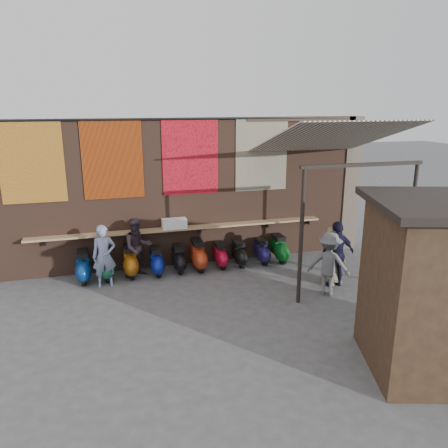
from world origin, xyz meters
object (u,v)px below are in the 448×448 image
shopper_navy (337,254)px  shopper_tan (333,255)px  scooter_stool_9 (279,249)px  shopper_grey (329,264)px  diner_right (138,247)px  scooter_stool_3 (156,262)px  scooter_stool_4 (179,259)px  shelf_box (174,224)px  scooter_stool_7 (239,254)px  scooter_stool_6 (220,255)px  diner_left (104,256)px  scooter_stool_5 (198,255)px  scooter_stool_8 (262,251)px  scooter_stool_1 (107,265)px  scooter_stool_0 (83,267)px  scooter_stool_2 (130,261)px

shopper_navy → shopper_tan: shopper_navy is taller
scooter_stool_9 → shopper_grey: 2.41m
diner_right → shopper_navy: size_ratio=0.94×
scooter_stool_3 → diner_right: size_ratio=0.48×
scooter_stool_4 → shelf_box: bearing=98.3°
scooter_stool_4 → scooter_stool_9: size_ratio=0.91×
scooter_stool_7 → shopper_tan: 2.61m
scooter_stool_9 → scooter_stool_6: bearing=178.7°
scooter_stool_7 → diner_left: (-3.60, -0.41, 0.43)m
scooter_stool_5 → shopper_tan: shopper_tan is taller
scooter_stool_7 → scooter_stool_4: bearing=178.3°
scooter_stool_3 → scooter_stool_5: scooter_stool_5 is taller
scooter_stool_4 → shopper_grey: 3.96m
scooter_stool_5 → scooter_stool_8: scooter_stool_5 is taller
shopper_grey → scooter_stool_8: bearing=-36.6°
scooter_stool_3 → diner_left: diner_left is taller
shelf_box → scooter_stool_9: (2.92, -0.32, -0.88)m
scooter_stool_7 → diner_left: size_ratio=0.47×
diner_right → scooter_stool_9: bearing=-13.9°
shelf_box → scooter_stool_1: size_ratio=0.82×
scooter_stool_7 → shopper_navy: size_ratio=0.44×
scooter_stool_5 → scooter_stool_7: (1.16, -0.05, -0.06)m
shelf_box → scooter_stool_8: shelf_box is taller
shopper_navy → scooter_stool_0: bearing=-25.4°
shelf_box → diner_right: diner_right is taller
scooter_stool_6 → shopper_grey: (1.97, -2.40, 0.42)m
scooter_stool_3 → shopper_grey: size_ratio=0.49×
scooter_stool_3 → scooter_stool_5: size_ratio=0.88×
shopper_navy → shopper_tan: size_ratio=1.11×
scooter_stool_0 → diner_left: diner_left is taller
scooter_stool_7 → shopper_navy: bearing=-46.5°
scooter_stool_4 → shopper_tan: 4.02m
scooter_stool_6 → shopper_navy: (2.40, -2.01, 0.49)m
scooter_stool_2 → shopper_tan: shopper_tan is taller
shelf_box → scooter_stool_3: shelf_box is taller
scooter_stool_3 → scooter_stool_4: 0.60m
scooter_stool_3 → scooter_stool_0: bearing=178.9°
scooter_stool_2 → scooter_stool_9: 4.15m
scooter_stool_3 → shopper_grey: bearing=-32.2°
shelf_box → scooter_stool_2: 1.52m
scooter_stool_4 → scooter_stool_8: scooter_stool_4 is taller
scooter_stool_3 → diner_left: (-1.31, -0.41, 0.42)m
scooter_stool_5 → scooter_stool_6: scooter_stool_5 is taller
scooter_stool_0 → shopper_navy: bearing=-18.4°
scooter_stool_1 → scooter_stool_0: bearing=-178.1°
scooter_stool_6 → scooter_stool_7: 0.54m
scooter_stool_6 → diner_right: (-2.21, -0.02, 0.43)m
scooter_stool_8 → scooter_stool_1: bearing=-179.8°
scooter_stool_3 → scooter_stool_1: bearing=177.5°
diner_right → scooter_stool_6: bearing=-13.1°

